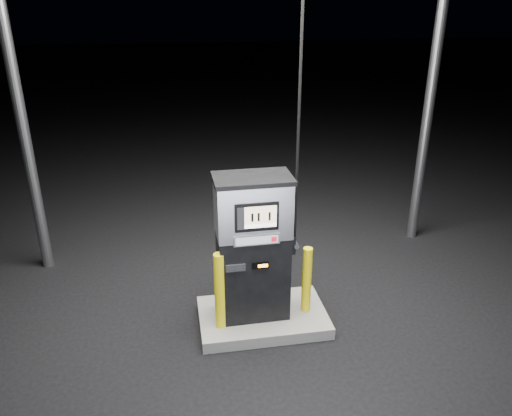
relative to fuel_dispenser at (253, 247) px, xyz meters
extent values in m
plane|color=black|center=(0.12, -0.02, -1.09)|extent=(80.00, 80.00, 0.00)
cube|color=#63635E|center=(0.12, -0.02, -1.01)|extent=(1.60, 1.00, 0.15)
cylinder|color=gray|center=(-2.88, 1.98, 1.16)|extent=(0.16, 0.16, 4.50)
cylinder|color=gray|center=(3.12, 1.98, 1.16)|extent=(0.16, 0.16, 4.50)
cube|color=black|center=(0.00, 0.00, -0.38)|extent=(0.85, 0.50, 1.11)
cube|color=#BABBC2|center=(0.00, 0.00, 0.50)|extent=(0.87, 0.52, 0.67)
cube|color=black|center=(0.00, 0.00, 0.86)|extent=(0.90, 0.55, 0.05)
cube|color=black|center=(0.00, -0.25, 0.50)|extent=(0.50, 0.03, 0.34)
cube|color=beige|center=(0.04, -0.27, 0.53)|extent=(0.36, 0.01, 0.21)
cube|color=white|center=(0.04, -0.27, 0.40)|extent=(0.36, 0.01, 0.04)
cube|color=#BABBC2|center=(0.00, -0.25, 0.22)|extent=(0.53, 0.03, 0.12)
cube|color=gray|center=(0.00, -0.27, 0.22)|extent=(0.49, 0.01, 0.09)
cube|color=#B70C18|center=(0.19, -0.27, 0.22)|extent=(0.06, 0.00, 0.06)
cube|color=black|center=(0.04, -0.25, -0.12)|extent=(0.20, 0.02, 0.08)
cube|color=orange|center=(0.07, -0.26, -0.12)|extent=(0.12, 0.01, 0.04)
cube|color=black|center=(-0.25, -0.26, -0.12)|extent=(0.23, 0.03, 0.09)
cube|color=black|center=(0.46, 0.01, -0.01)|extent=(0.09, 0.16, 0.22)
cylinder|color=gray|center=(0.52, 0.01, -0.01)|extent=(0.06, 0.20, 0.06)
cylinder|color=black|center=(0.50, -0.04, 1.48)|extent=(0.03, 0.03, 2.75)
cylinder|color=yellow|center=(-0.43, -0.21, -0.45)|extent=(0.16, 0.16, 0.99)
cylinder|color=yellow|center=(0.67, -0.05, -0.50)|extent=(0.12, 0.12, 0.88)
camera|label=1|loc=(-0.87, -5.21, 2.78)|focal=35.00mm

